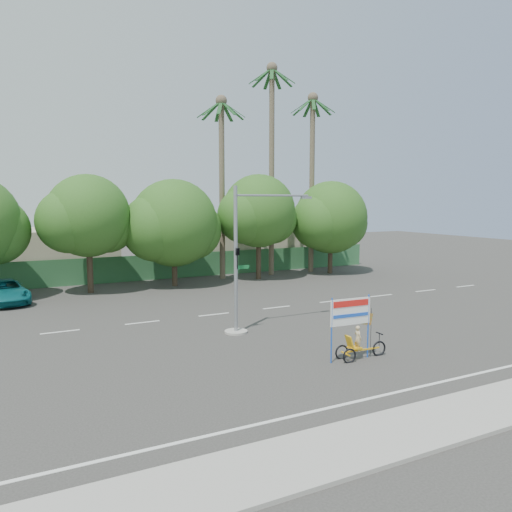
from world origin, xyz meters
name	(u,v)px	position (x,y,z in m)	size (l,w,h in m)	color
ground	(328,348)	(0.00, 0.00, 0.00)	(120.00, 120.00, 0.00)	#33302D
sidewalk_near	(474,411)	(0.00, -7.50, 0.06)	(50.00, 2.40, 0.12)	gray
fence	(173,266)	(0.00, 21.50, 1.00)	(38.00, 0.08, 2.00)	#336B3D
building_left	(34,254)	(-10.00, 26.00, 2.00)	(12.00, 8.00, 4.00)	beige
building_right	(239,247)	(8.00, 26.00, 1.80)	(14.00, 8.00, 3.60)	beige
tree_left	(87,219)	(-7.05, 18.00, 5.06)	(6.66, 5.60, 8.07)	#473828
tree_center	(173,226)	(-1.05, 18.00, 4.47)	(7.62, 6.40, 7.85)	#473828
tree_right	(258,214)	(5.95, 18.00, 5.24)	(6.90, 5.80, 8.36)	#473828
tree_far_right	(330,220)	(12.95, 18.00, 4.64)	(7.38, 6.20, 7.94)	#473828
palm_tall	(272,150)	(8.00, 19.50, 10.46)	(3.73, 3.79, 17.45)	#70604C
palm_mid	(312,164)	(12.00, 19.50, 9.40)	(3.73, 3.79, 15.45)	#70604C
palm_short	(222,168)	(3.50, 19.50, 8.86)	(3.73, 3.79, 14.45)	#70604C
traffic_signal	(242,272)	(-2.20, 3.98, 2.92)	(4.72, 1.10, 7.00)	gray
trike_billboard	(355,333)	(0.04, -1.81, 1.06)	(2.67, 0.64, 2.62)	black
pickup_truck	(4,292)	(-12.28, 16.75, 0.72)	(2.38, 5.17, 1.44)	#0F686F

